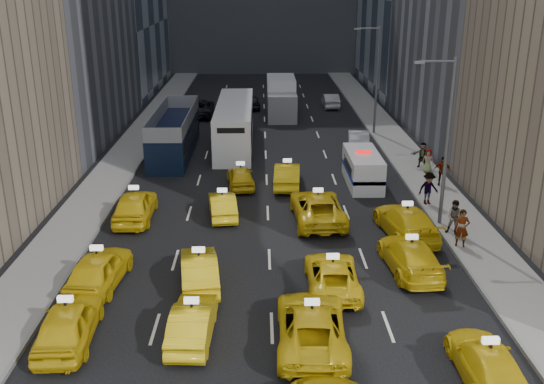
# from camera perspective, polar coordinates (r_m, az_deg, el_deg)

# --- Properties ---
(ground) EXTENTS (160.00, 160.00, 0.00)m
(ground) POSITION_cam_1_polar(r_m,az_deg,el_deg) (22.25, 0.08, -15.41)
(ground) COLOR black
(ground) RESTS_ON ground
(sidewalk_west) EXTENTS (3.00, 90.00, 0.15)m
(sidewalk_west) POSITION_cam_1_polar(r_m,az_deg,el_deg) (46.15, -13.75, 3.12)
(sidewalk_west) COLOR gray
(sidewalk_west) RESTS_ON ground
(sidewalk_east) EXTENTS (3.00, 90.00, 0.15)m
(sidewalk_east) POSITION_cam_1_polar(r_m,az_deg,el_deg) (46.33, 12.54, 3.28)
(sidewalk_east) COLOR gray
(sidewalk_east) RESTS_ON ground
(curb_west) EXTENTS (0.15, 90.00, 0.18)m
(curb_west) POSITION_cam_1_polar(r_m,az_deg,el_deg) (45.85, -11.98, 3.17)
(curb_west) COLOR slate
(curb_west) RESTS_ON ground
(curb_east) EXTENTS (0.15, 90.00, 0.18)m
(curb_east) POSITION_cam_1_polar(r_m,az_deg,el_deg) (46.01, 10.78, 3.31)
(curb_east) COLOR slate
(curb_east) RESTS_ON ground
(streetlight_near) EXTENTS (2.15, 0.22, 9.00)m
(streetlight_near) POSITION_cam_1_polar(r_m,az_deg,el_deg) (32.64, 16.03, 4.96)
(streetlight_near) COLOR #595B60
(streetlight_near) RESTS_ON ground
(streetlight_far) EXTENTS (2.15, 0.22, 9.00)m
(streetlight_far) POSITION_cam_1_polar(r_m,az_deg,el_deg) (51.71, 9.73, 10.65)
(streetlight_far) COLOR #595B60
(streetlight_far) RESTS_ON ground
(taxi_4) EXTENTS (2.07, 4.70, 1.57)m
(taxi_4) POSITION_cam_1_polar(r_m,az_deg,el_deg) (23.90, -18.61, -11.62)
(taxi_4) COLOR gold
(taxi_4) RESTS_ON ground
(taxi_5) EXTENTS (1.63, 4.25, 1.38)m
(taxi_5) POSITION_cam_1_polar(r_m,az_deg,el_deg) (23.14, -7.49, -12.04)
(taxi_5) COLOR gold
(taxi_5) RESTS_ON ground
(taxi_6) EXTENTS (2.69, 5.49, 1.50)m
(taxi_6) POSITION_cam_1_polar(r_m,az_deg,el_deg) (22.69, 3.74, -12.41)
(taxi_6) COLOR gold
(taxi_6) RESTS_ON ground
(taxi_7) EXTENTS (1.90, 4.62, 1.34)m
(taxi_7) POSITION_cam_1_polar(r_m,az_deg,el_deg) (22.06, 19.61, -14.96)
(taxi_7) COLOR gold
(taxi_7) RESTS_ON ground
(taxi_8) EXTENTS (2.37, 4.89, 1.61)m
(taxi_8) POSITION_cam_1_polar(r_m,az_deg,el_deg) (27.47, -16.00, -7.01)
(taxi_8) COLOR gold
(taxi_8) RESTS_ON ground
(taxi_9) EXTENTS (2.13, 4.60, 1.46)m
(taxi_9) POSITION_cam_1_polar(r_m,az_deg,el_deg) (26.76, -6.85, -7.25)
(taxi_9) COLOR gold
(taxi_9) RESTS_ON ground
(taxi_10) EXTENTS (2.28, 4.82, 1.33)m
(taxi_10) POSITION_cam_1_polar(r_m,az_deg,el_deg) (26.39, 5.68, -7.77)
(taxi_10) COLOR gold
(taxi_10) RESTS_ON ground
(taxi_11) EXTENTS (2.45, 5.24, 1.48)m
(taxi_11) POSITION_cam_1_polar(r_m,az_deg,el_deg) (28.47, 12.89, -5.90)
(taxi_11) COLOR gold
(taxi_11) RESTS_ON ground
(taxi_12) EXTENTS (2.04, 4.94, 1.67)m
(taxi_12) POSITION_cam_1_polar(r_m,az_deg,el_deg) (34.24, -12.76, -1.25)
(taxi_12) COLOR gold
(taxi_12) RESTS_ON ground
(taxi_13) EXTENTS (1.93, 4.20, 1.34)m
(taxi_13) POSITION_cam_1_polar(r_m,az_deg,el_deg) (34.05, -4.67, -1.24)
(taxi_13) COLOR gold
(taxi_13) RESTS_ON ground
(taxi_14) EXTENTS (2.93, 5.85, 1.59)m
(taxi_14) POSITION_cam_1_polar(r_m,az_deg,el_deg) (33.33, 4.32, -1.46)
(taxi_14) COLOR gold
(taxi_14) RESTS_ON ground
(taxi_15) EXTENTS (2.92, 5.69, 1.58)m
(taxi_15) POSITION_cam_1_polar(r_m,az_deg,el_deg) (32.12, 12.51, -2.75)
(taxi_15) COLOR gold
(taxi_15) RESTS_ON ground
(taxi_16) EXTENTS (2.05, 4.13, 1.35)m
(taxi_16) POSITION_cam_1_polar(r_m,az_deg,el_deg) (38.75, -2.97, 1.44)
(taxi_16) COLOR gold
(taxi_16) RESTS_ON ground
(taxi_17) EXTENTS (1.89, 4.67, 1.51)m
(taxi_17) POSITION_cam_1_polar(r_m,az_deg,el_deg) (38.80, 1.44, 1.61)
(taxi_17) COLOR gold
(taxi_17) RESTS_ON ground
(nypd_van) EXTENTS (2.11, 5.26, 2.24)m
(nypd_van) POSITION_cam_1_polar(r_m,az_deg,el_deg) (39.56, 8.54, 2.14)
(nypd_van) COLOR silver
(nypd_van) RESTS_ON ground
(double_decker) EXTENTS (2.90, 11.53, 3.33)m
(double_decker) POSITION_cam_1_polar(r_m,az_deg,el_deg) (46.47, -9.17, 5.57)
(double_decker) COLOR black
(double_decker) RESTS_ON ground
(city_bus) EXTENTS (4.34, 13.31, 3.38)m
(city_bus) POSITION_cam_1_polar(r_m,az_deg,el_deg) (48.41, -3.52, 6.38)
(city_bus) COLOR silver
(city_bus) RESTS_ON ground
(box_truck) EXTENTS (3.26, 7.99, 3.57)m
(box_truck) POSITION_cam_1_polar(r_m,az_deg,el_deg) (58.78, 0.88, 8.87)
(box_truck) COLOR silver
(box_truck) RESTS_ON ground
(misc_car_0) EXTENTS (2.09, 4.64, 1.48)m
(misc_car_0) POSITION_cam_1_polar(r_m,az_deg,el_deg) (48.03, 8.12, 4.96)
(misc_car_0) COLOR #AAACB2
(misc_car_0) RESTS_ON ground
(misc_car_1) EXTENTS (2.95, 5.91, 1.61)m
(misc_car_1) POSITION_cam_1_polar(r_m,az_deg,el_deg) (59.24, -6.81, 7.87)
(misc_car_1) COLOR black
(misc_car_1) RESTS_ON ground
(misc_car_2) EXTENTS (2.64, 5.49, 1.54)m
(misc_car_2) POSITION_cam_1_polar(r_m,az_deg,el_deg) (65.94, 1.04, 9.18)
(misc_car_2) COLOR slate
(misc_car_2) RESTS_ON ground
(misc_car_3) EXTENTS (2.09, 4.20, 1.37)m
(misc_car_3) POSITION_cam_1_polar(r_m,az_deg,el_deg) (62.36, -1.99, 8.48)
(misc_car_3) COLOR black
(misc_car_3) RESTS_ON ground
(misc_car_4) EXTENTS (1.57, 4.33, 1.42)m
(misc_car_4) POSITION_cam_1_polar(r_m,az_deg,el_deg) (63.18, 5.51, 8.57)
(misc_car_4) COLOR #9A9BA1
(misc_car_4) RESTS_ON ground
(pedestrian_0) EXTENTS (0.79, 0.63, 1.91)m
(pedestrian_0) POSITION_cam_1_polar(r_m,az_deg,el_deg) (31.21, 17.45, -3.27)
(pedestrian_0) COLOR gray
(pedestrian_0) RESTS_ON sidewalk_east
(pedestrian_1) EXTENTS (1.00, 0.77, 1.82)m
(pedestrian_1) POSITION_cam_1_polar(r_m,az_deg,el_deg) (32.60, 16.86, -2.30)
(pedestrian_1) COLOR gray
(pedestrian_1) RESTS_ON sidewalk_east
(pedestrian_2) EXTENTS (1.33, 0.80, 1.92)m
(pedestrian_2) POSITION_cam_1_polar(r_m,az_deg,el_deg) (36.43, 14.51, 0.34)
(pedestrian_2) COLOR gray
(pedestrian_2) RESTS_ON sidewalk_east
(pedestrian_3) EXTENTS (1.21, 0.86, 1.88)m
(pedestrian_3) POSITION_cam_1_polar(r_m,az_deg,el_deg) (40.02, 15.72, 1.93)
(pedestrian_3) COLOR gray
(pedestrian_3) RESTS_ON sidewalk_east
(pedestrian_4) EXTENTS (0.89, 0.65, 1.63)m
(pedestrian_4) POSITION_cam_1_polar(r_m,az_deg,el_deg) (42.42, 14.47, 2.86)
(pedestrian_4) COLOR gray
(pedestrian_4) RESTS_ON sidewalk_east
(pedestrian_5) EXTENTS (1.70, 1.00, 1.76)m
(pedestrian_5) POSITION_cam_1_polar(r_m,az_deg,el_deg) (43.48, 13.99, 3.40)
(pedestrian_5) COLOR gray
(pedestrian_5) RESTS_ON sidewalk_east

